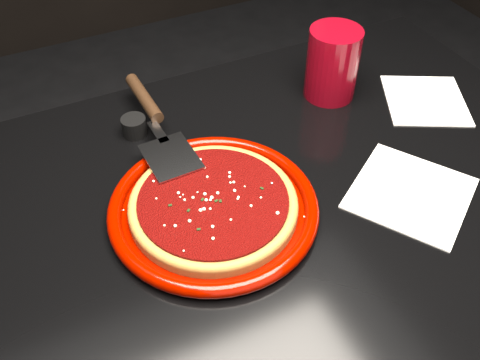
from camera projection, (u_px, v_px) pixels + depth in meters
name	position (u px, v px, depth m)	size (l,w,h in m)	color
table	(253.00, 330.00, 1.11)	(1.20, 0.80, 0.75)	black
plate	(213.00, 208.00, 0.83)	(0.33, 0.33, 0.02)	#6C0600
pizza_crust	(213.00, 206.00, 0.82)	(0.26, 0.26, 0.01)	brown
pizza_crust_rim	(213.00, 203.00, 0.82)	(0.26, 0.26, 0.02)	brown
pizza_sauce	(213.00, 201.00, 0.81)	(0.23, 0.23, 0.01)	#600806
parmesan_dusting	(213.00, 198.00, 0.81)	(0.22, 0.22, 0.01)	#FAECC2
basil_flecks	(213.00, 199.00, 0.81)	(0.21, 0.21, 0.00)	black
pizza_server	(157.00, 122.00, 0.93)	(0.10, 0.34, 0.03)	#B0B2B7
cup	(332.00, 64.00, 1.01)	(0.10, 0.10, 0.14)	maroon
napkin_a	(410.00, 193.00, 0.86)	(0.18, 0.18, 0.00)	white
napkin_b	(425.00, 100.00, 1.04)	(0.15, 0.16, 0.00)	white
ramekin	(134.00, 126.00, 0.96)	(0.04, 0.04, 0.03)	black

